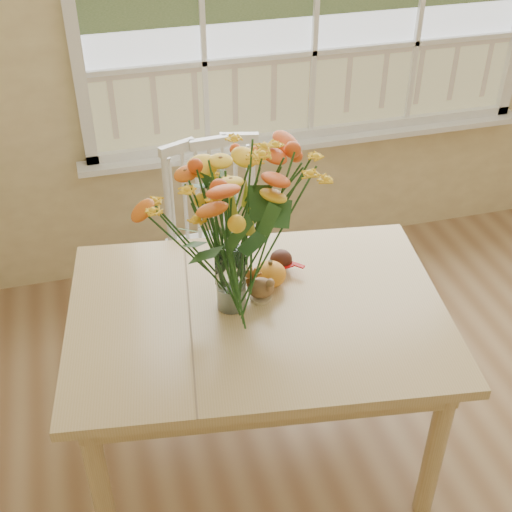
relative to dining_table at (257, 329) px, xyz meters
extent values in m
cube|color=#D0BA85|center=(0.65, 1.35, 0.72)|extent=(4.00, 0.02, 2.70)
cube|color=white|center=(0.65, 1.28, 0.06)|extent=(2.42, 0.12, 0.03)
cube|color=tan|center=(0.00, 0.00, 0.07)|extent=(1.46, 1.14, 0.04)
cube|color=tan|center=(0.00, 0.00, 0.00)|extent=(1.33, 1.00, 0.10)
cylinder|color=tan|center=(-0.63, -0.30, -0.29)|extent=(0.07, 0.07, 0.68)
cylinder|color=tan|center=(-0.52, 0.47, -0.29)|extent=(0.07, 0.07, 0.68)
cylinder|color=tan|center=(0.52, -0.47, -0.29)|extent=(0.07, 0.07, 0.68)
cylinder|color=tan|center=(0.63, 0.30, -0.29)|extent=(0.07, 0.07, 0.68)
cube|color=white|center=(0.03, 0.69, -0.17)|extent=(0.48, 0.46, 0.05)
cube|color=white|center=(0.02, 0.86, 0.08)|extent=(0.45, 0.07, 0.50)
cylinder|color=white|center=(-0.13, 0.52, -0.41)|extent=(0.04, 0.04, 0.43)
cylinder|color=white|center=(-0.15, 0.84, -0.41)|extent=(0.04, 0.04, 0.43)
cylinder|color=white|center=(0.21, 0.55, -0.41)|extent=(0.04, 0.04, 0.43)
cylinder|color=white|center=(0.19, 0.87, -0.41)|extent=(0.04, 0.04, 0.43)
cylinder|color=white|center=(-0.08, 0.05, 0.21)|extent=(0.10, 0.10, 0.24)
ellipsoid|color=#CB6D17|center=(0.08, 0.12, 0.14)|extent=(0.12, 0.12, 0.09)
cylinder|color=#CCB78C|center=(0.03, 0.05, 0.10)|extent=(0.08, 0.08, 0.01)
ellipsoid|color=brown|center=(0.03, 0.05, 0.14)|extent=(0.11, 0.10, 0.08)
ellipsoid|color=#38160F|center=(0.15, 0.21, 0.13)|extent=(0.09, 0.09, 0.08)
camera|label=1|loc=(-0.50, -1.80, 1.66)|focal=48.00mm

